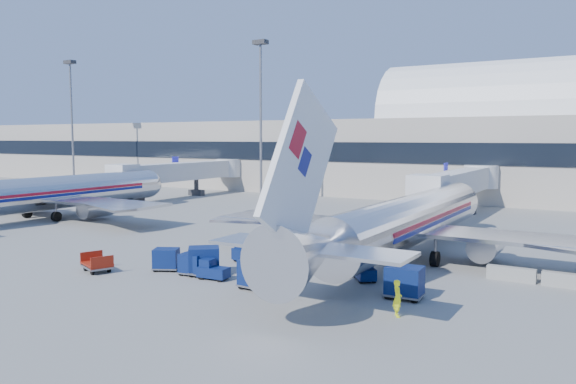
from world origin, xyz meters
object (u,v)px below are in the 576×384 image
Objects in this scene: airliner_main at (405,221)px; mast_west at (261,97)px; airliner_mid at (48,193)px; jetbridge_mid at (187,172)px; barrier_near at (511,274)px; cart_train_c at (166,259)px; cart_solo_far at (405,281)px; cart_train_b at (193,264)px; cart_open_red at (97,265)px; tug_lead at (212,270)px; cart_solo_near at (257,273)px; jetbridge_near at (461,183)px; tug_right at (364,270)px; cart_train_a at (204,260)px; mast_far_west at (71,106)px; barrier_mid at (568,281)px; ramp_worker at (397,298)px; tug_left at (249,251)px.

airliner_main is 41.12m from mast_west.
jetbridge_mid is at bearing 95.22° from airliner_mid.
barrier_near is 1.39× the size of cart_train_c.
mast_west is 10.34× the size of cart_solo_far.
cart_train_b is 0.65× the size of cart_open_red.
cart_solo_near is at bearing -12.05° from tug_lead.
cart_open_red is (-24.89, -12.01, -0.01)m from barrier_near.
cart_solo_near is (-2.57, -38.84, -2.96)m from jetbridge_near.
cart_train_a reaches higher than tug_right.
mast_far_west is 71.58m from cart_train_b.
barrier_mid is (13.70, -28.81, -3.48)m from jetbridge_near.
ramp_worker is (4.20, -13.20, -1.96)m from airliner_main.
mast_west is 8.43× the size of cart_train_a.
jetbridge_mid is 13.04× the size of tug_lead.
tug_lead is at bearing 49.64° from ramp_worker.
tug_right is (44.12, -33.42, -3.28)m from jetbridge_mid.
tug_left is 1.46× the size of ramp_worker.
tug_lead is at bearing -10.17° from cart_train_b.
jetbridge_near is 9.79× the size of tug_left.
barrier_mid is at bearing -19.00° from mast_far_west.
barrier_mid reaches higher than cart_open_red.
cart_train_b is (-0.69, -5.57, 0.02)m from tug_left.
barrier_near is at bearing -63.52° from tug_left.
tug_right reaches higher than barrier_near.
cart_solo_near reaches higher than tug_lead.
cart_solo_far is (73.42, -35.36, -13.80)m from mast_far_west.
cart_train_c is (28.94, -11.81, -2.11)m from airliner_mid.
airliner_mid is 17.26× the size of cart_train_c.
airliner_main reaches higher than cart_train_b.
airliner_main is 1.35× the size of jetbridge_mid.
airliner_main is 11.84m from barrier_mid.
airliner_main is 17.21× the size of cart_solo_near.
jetbridge_near is at bearing 33.59° from airliner_mid.
cart_train_b is at bearing -32.20° from mast_far_west.
mast_west reaches higher than jetbridge_mid.
cart_train_b reaches higher than tug_right.
mast_far_west is at bearing 153.71° from cart_solo_near.
cart_open_red is at bearing -162.60° from cart_train_b.
cart_train_b is at bearing 44.17° from cart_open_red.
cart_solo_near reaches higher than tug_left.
airliner_mid is 1.65× the size of mast_far_west.
barrier_mid is at bearing -16.59° from cart_train_a.
cart_open_red is at bearing -169.88° from cart_solo_far.
jetbridge_mid reaches higher than tug_right.
airliner_mid is 17.05× the size of cart_solo_far.
mast_far_west is 69.49m from cart_train_c.
tug_right is at bearing -25.07° from mast_far_west.
ramp_worker reaches higher than cart_train_a.
cart_train_c is (-2.46, 0.10, 0.03)m from cart_train_b.
cart_train_a reaches higher than barrier_near.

